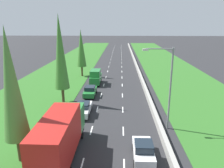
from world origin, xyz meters
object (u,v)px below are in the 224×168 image
at_px(poplar_tree_second, 60,52).
at_px(white_sedan_left_lane, 83,109).
at_px(red_box_truck_left_lane, 61,136).
at_px(poplar_tree_third, 81,48).
at_px(street_light_mast, 167,83).
at_px(green_sedan_left_lane, 90,91).
at_px(green_van_left_lane, 96,77).
at_px(white_hatchback_right_lane, 143,151).
at_px(poplar_tree_nearest, 11,86).

bearing_deg(poplar_tree_second, white_sedan_left_lane, -49.22).
relative_size(red_box_truck_left_lane, white_sedan_left_lane, 2.09).
distance_m(poplar_tree_third, street_light_mast, 27.73).
height_order(white_sedan_left_lane, green_sedan_left_lane, same).
relative_size(poplar_tree_second, poplar_tree_third, 1.25).
distance_m(red_box_truck_left_lane, white_sedan_left_lane, 9.50).
distance_m(green_sedan_left_lane, green_van_left_lane, 7.03).
distance_m(green_sedan_left_lane, white_hatchback_right_lane, 17.89).
relative_size(green_sedan_left_lane, street_light_mast, 0.50).
bearing_deg(poplar_tree_nearest, red_box_truck_left_lane, 5.95).
xyz_separation_m(red_box_truck_left_lane, poplar_tree_third, (-3.54, 30.23, 3.96)).
bearing_deg(red_box_truck_left_lane, white_hatchback_right_lane, 2.01).
distance_m(green_van_left_lane, poplar_tree_second, 12.30).
bearing_deg(white_sedan_left_lane, poplar_tree_second, 130.78).
bearing_deg(white_hatchback_right_lane, poplar_tree_second, 127.81).
xyz_separation_m(white_sedan_left_lane, street_light_mast, (9.67, -3.40, 4.42)).
bearing_deg(green_van_left_lane, green_sedan_left_lane, -90.82).
bearing_deg(green_sedan_left_lane, red_box_truck_left_lane, -90.43).
bearing_deg(poplar_tree_second, street_light_mast, -29.93).
xyz_separation_m(white_hatchback_right_lane, street_light_mast, (2.94, 5.76, 4.40)).
bearing_deg(red_box_truck_left_lane, white_sedan_left_lane, 88.50).
bearing_deg(poplar_tree_third, white_hatchback_right_lane, -70.67).
relative_size(red_box_truck_left_lane, street_light_mast, 1.04).
bearing_deg(green_van_left_lane, white_hatchback_right_lane, -73.99).
distance_m(white_sedan_left_lane, poplar_tree_second, 8.71).
distance_m(red_box_truck_left_lane, poplar_tree_third, 30.69).
height_order(poplar_tree_nearest, street_light_mast, poplar_tree_nearest).
bearing_deg(white_sedan_left_lane, street_light_mast, -19.36).
xyz_separation_m(white_sedan_left_lane, poplar_tree_third, (-3.79, 20.83, 5.33)).
relative_size(poplar_tree_third, street_light_mast, 1.13).
bearing_deg(street_light_mast, green_sedan_left_lane, 132.28).
bearing_deg(street_light_mast, white_hatchback_right_lane, -117.06).
bearing_deg(green_sedan_left_lane, poplar_tree_second, -139.59).
height_order(green_van_left_lane, poplar_tree_third, poplar_tree_third).
xyz_separation_m(white_sedan_left_lane, poplar_tree_second, (-3.72, 4.31, 6.60)).
bearing_deg(white_hatchback_right_lane, poplar_tree_third, 109.33).
bearing_deg(white_sedan_left_lane, poplar_tree_third, 100.30).
bearing_deg(green_van_left_lane, poplar_tree_nearest, -98.70).
xyz_separation_m(green_van_left_lane, poplar_tree_third, (-3.77, 6.44, 4.74)).
relative_size(red_box_truck_left_lane, poplar_tree_second, 0.74).
xyz_separation_m(red_box_truck_left_lane, poplar_tree_second, (-3.47, 13.71, 5.23)).
xyz_separation_m(green_sedan_left_lane, poplar_tree_third, (-3.66, 13.45, 5.33)).
relative_size(white_sedan_left_lane, green_sedan_left_lane, 1.00).
distance_m(white_sedan_left_lane, white_hatchback_right_lane, 11.37).
height_order(poplar_tree_second, poplar_tree_third, poplar_tree_second).
bearing_deg(street_light_mast, poplar_tree_nearest, -154.57).
height_order(green_van_left_lane, street_light_mast, street_light_mast).
xyz_separation_m(green_van_left_lane, white_hatchback_right_lane, (6.75, -23.54, -0.56)).
height_order(white_sedan_left_lane, poplar_tree_third, poplar_tree_third).
height_order(white_sedan_left_lane, street_light_mast, street_light_mast).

